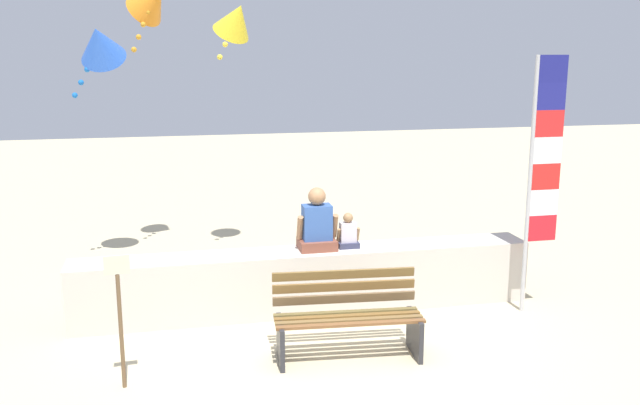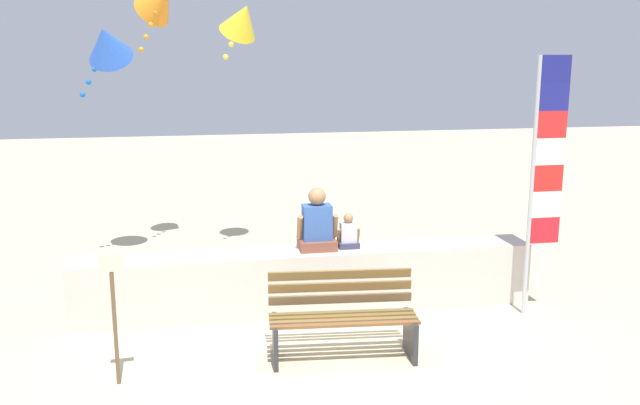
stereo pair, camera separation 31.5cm
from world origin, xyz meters
The scene contains 10 objects.
ground_plane centered at (0.00, 0.00, 0.00)m, with size 40.00×40.00×0.00m, color beige.
seawall_ledge centered at (0.00, 1.21, 0.39)m, with size 5.71×0.56×0.79m, color beige.
park_bench centered at (0.16, -0.15, 0.41)m, with size 1.60×0.73×0.88m.
person_adult centered at (0.14, 1.25, 1.09)m, with size 0.51×0.37×0.78m.
person_child centered at (0.53, 1.25, 0.96)m, with size 0.29×0.21×0.44m.
flag_banner centered at (2.77, 0.63, 1.86)m, with size 0.42×0.05×3.16m.
kite_orange centered at (-1.74, 4.07, 3.93)m, with size 0.95×0.96×1.15m.
kite_yellow centered at (-0.56, 3.65, 3.65)m, with size 0.85×0.91×0.94m.
kite_blue centered at (-2.49, 3.48, 3.30)m, with size 0.82×0.92×1.16m.
sign_post centered at (-2.14, -0.40, 0.79)m, with size 0.24×0.04×1.34m.
Camera 1 is at (-1.62, -6.87, 3.21)m, focal length 38.91 mm.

